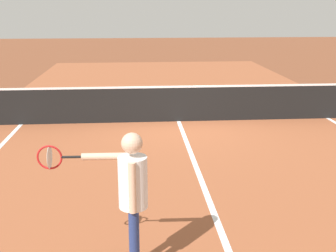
% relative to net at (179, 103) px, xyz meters
% --- Properties ---
extents(ground_plane, '(60.00, 60.00, 0.00)m').
position_rel_net_xyz_m(ground_plane, '(0.00, 0.00, -0.49)').
color(ground_plane, brown).
extents(court_surface_inbounds, '(10.62, 24.40, 0.00)m').
position_rel_net_xyz_m(court_surface_inbounds, '(0.00, 0.00, -0.49)').
color(court_surface_inbounds, '#9E5433').
rests_on(court_surface_inbounds, ground_plane).
extents(line_center_service, '(0.10, 6.40, 0.01)m').
position_rel_net_xyz_m(line_center_service, '(0.00, -3.20, -0.49)').
color(line_center_service, white).
rests_on(line_center_service, ground_plane).
extents(net, '(10.61, 0.09, 1.07)m').
position_rel_net_xyz_m(net, '(0.00, 0.00, 0.00)').
color(net, '#33383D').
rests_on(net, ground_plane).
extents(player_near, '(1.21, 0.53, 1.68)m').
position_rel_net_xyz_m(player_near, '(-1.20, -6.49, 0.56)').
color(player_near, navy).
rests_on(player_near, ground_plane).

